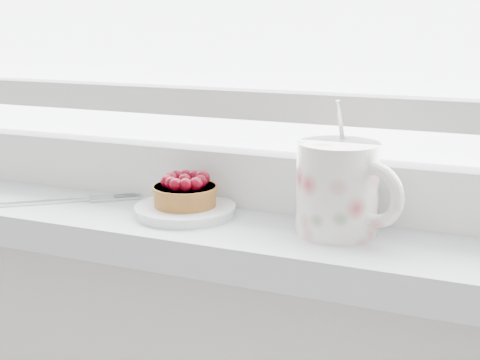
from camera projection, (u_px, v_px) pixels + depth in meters
The scene contains 4 objects.
saucer at pixel (185, 210), 0.82m from camera, with size 0.12×0.12×0.01m, color white.
raspberry_tart at pixel (185, 191), 0.81m from camera, with size 0.08×0.08×0.04m.
floral_mug at pixel (340, 187), 0.74m from camera, with size 0.14×0.12×0.15m.
fork at pixel (59, 201), 0.87m from camera, with size 0.18×0.14×0.00m.
Camera 1 is at (0.31, 1.20, 1.18)m, focal length 50.00 mm.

